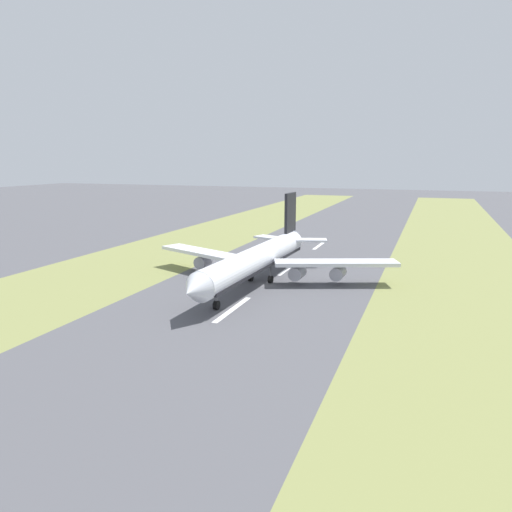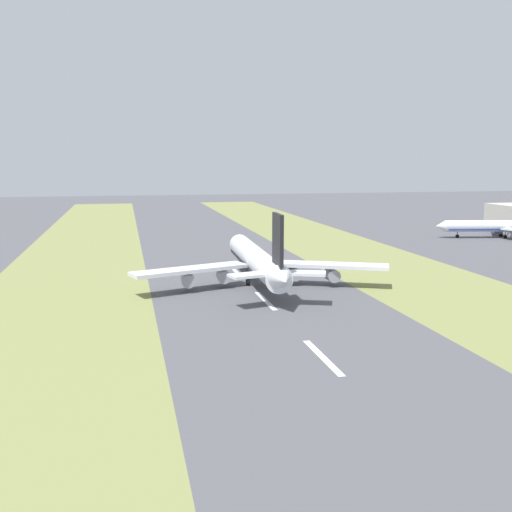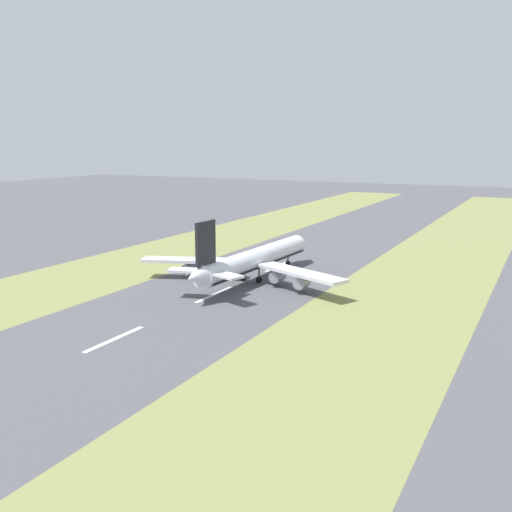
{
  "view_description": "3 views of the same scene",
  "coord_description": "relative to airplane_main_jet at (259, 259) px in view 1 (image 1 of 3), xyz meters",
  "views": [
    {
      "loc": [
        -36.39,
        109.2,
        29.41
      ],
      "look_at": [
        2.19,
        0.76,
        7.0
      ],
      "focal_mm": 35.0,
      "sensor_mm": 36.0,
      "label": 1
    },
    {
      "loc": [
        -30.31,
        -147.24,
        31.33
      ],
      "look_at": [
        2.19,
        0.76,
        7.0
      ],
      "focal_mm": 42.0,
      "sensor_mm": 36.0,
      "label": 2
    },
    {
      "loc": [
        78.06,
        -150.34,
        39.92
      ],
      "look_at": [
        2.19,
        0.76,
        7.0
      ],
      "focal_mm": 42.0,
      "sensor_mm": 36.0,
      "label": 3
    }
  ],
  "objects": [
    {
      "name": "grass_median_west",
      "position": [
        -47.12,
        1.14,
        -6.02
      ],
      "size": [
        40.0,
        600.0,
        0.01
      ],
      "primitive_type": "cube",
      "color": "olive",
      "rests_on": "ground"
    },
    {
      "name": "centreline_dash_near",
      "position": [
        -2.12,
        -58.1,
        -6.01
      ],
      "size": [
        1.2,
        18.0,
        0.01
      ],
      "primitive_type": "cube",
      "color": "silver",
      "rests_on": "ground"
    },
    {
      "name": "centreline_dash_far",
      "position": [
        -2.12,
        21.9,
        -6.01
      ],
      "size": [
        1.2,
        18.0,
        0.01
      ],
      "primitive_type": "cube",
      "color": "silver",
      "rests_on": "ground"
    },
    {
      "name": "centreline_dash_mid",
      "position": [
        -2.12,
        -18.1,
        -6.01
      ],
      "size": [
        1.2,
        18.0,
        0.01
      ],
      "primitive_type": "cube",
      "color": "silver",
      "rests_on": "ground"
    },
    {
      "name": "grass_median_east",
      "position": [
        42.88,
        1.14,
        -6.02
      ],
      "size": [
        40.0,
        600.0,
        0.01
      ],
      "primitive_type": "cube",
      "color": "olive",
      "rests_on": "ground"
    },
    {
      "name": "airplane_main_jet",
      "position": [
        0.0,
        0.0,
        0.0
      ],
      "size": [
        64.09,
        67.16,
        20.2
      ],
      "color": "silver",
      "rests_on": "ground"
    },
    {
      "name": "ground_plane",
      "position": [
        -2.12,
        1.14,
        -6.02
      ],
      "size": [
        800.0,
        800.0,
        0.0
      ],
      "primitive_type": "plane",
      "color": "#4C4C51"
    }
  ]
}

